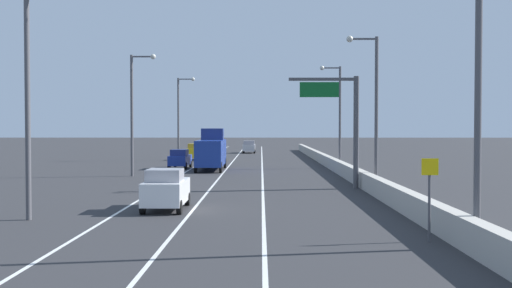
% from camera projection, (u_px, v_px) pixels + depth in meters
% --- Properties ---
extents(ground_plane, '(320.00, 320.00, 0.00)m').
position_uv_depth(ground_plane, '(249.00, 162.00, 70.73)').
color(ground_plane, '#2D2D30').
extents(lane_stripe_left, '(0.16, 130.00, 0.00)m').
position_uv_depth(lane_stripe_left, '(194.00, 167.00, 61.78)').
color(lane_stripe_left, silver).
rests_on(lane_stripe_left, ground_plane).
extents(lane_stripe_center, '(0.16, 130.00, 0.00)m').
position_uv_depth(lane_stripe_center, '(228.00, 167.00, 61.75)').
color(lane_stripe_center, silver).
rests_on(lane_stripe_center, ground_plane).
extents(lane_stripe_right, '(0.16, 130.00, 0.00)m').
position_uv_depth(lane_stripe_right, '(262.00, 167.00, 61.72)').
color(lane_stripe_right, silver).
rests_on(lane_stripe_right, ground_plane).
extents(jersey_barrier_right, '(0.60, 120.00, 1.10)m').
position_uv_depth(jersey_barrier_right, '(351.00, 173.00, 46.66)').
color(jersey_barrier_right, '#B2ADA3').
rests_on(jersey_barrier_right, ground_plane).
extents(overhead_sign_gantry, '(4.68, 0.36, 7.50)m').
position_uv_depth(overhead_sign_gantry, '(345.00, 118.00, 40.08)').
color(overhead_sign_gantry, '#47474C').
rests_on(overhead_sign_gantry, ground_plane).
extents(speed_advisory_sign, '(0.60, 0.11, 3.00)m').
position_uv_depth(speed_advisory_sign, '(430.00, 193.00, 21.56)').
color(speed_advisory_sign, '#4C4C51').
rests_on(speed_advisory_sign, ground_plane).
extents(lamp_post_right_near, '(2.14, 0.44, 10.18)m').
position_uv_depth(lamp_post_right_near, '(471.00, 76.00, 20.36)').
color(lamp_post_right_near, '#4C4C51').
rests_on(lamp_post_right_near, ground_plane).
extents(lamp_post_right_second, '(2.14, 0.44, 10.18)m').
position_uv_depth(lamp_post_right_second, '(373.00, 101.00, 40.01)').
color(lamp_post_right_second, '#4C4C51').
rests_on(lamp_post_right_second, ground_plane).
extents(lamp_post_right_third, '(2.14, 0.44, 10.18)m').
position_uv_depth(lamp_post_right_third, '(337.00, 110.00, 59.68)').
color(lamp_post_right_third, '#4C4C51').
rests_on(lamp_post_right_third, ground_plane).
extents(lamp_post_left_near, '(2.14, 0.44, 10.18)m').
position_uv_depth(lamp_post_left_near, '(33.00, 88.00, 26.50)').
color(lamp_post_left_near, '#4C4C51').
rests_on(lamp_post_left_near, ground_plane).
extents(lamp_post_left_mid, '(2.14, 0.44, 10.18)m').
position_uv_depth(lamp_post_left_mid, '(135.00, 106.00, 50.10)').
color(lamp_post_left_mid, '#4C4C51').
rests_on(lamp_post_left_mid, ground_plane).
extents(lamp_post_left_far, '(2.14, 0.44, 10.18)m').
position_uv_depth(lamp_post_left_far, '(180.00, 113.00, 73.69)').
color(lamp_post_left_far, '#4C4C51').
rests_on(lamp_post_left_far, ground_plane).
extents(car_yellow_0, '(2.02, 4.28, 2.06)m').
position_uv_depth(car_yellow_0, '(196.00, 152.00, 74.86)').
color(car_yellow_0, gold).
rests_on(car_yellow_0, ground_plane).
extents(car_white_1, '(1.96, 4.17, 2.06)m').
position_uv_depth(car_white_1, '(166.00, 189.00, 29.89)').
color(car_white_1, white).
rests_on(car_white_1, ground_plane).
extents(car_blue_2, '(1.95, 4.35, 1.90)m').
position_uv_depth(car_blue_2, '(180.00, 159.00, 59.77)').
color(car_blue_2, '#1E389E').
rests_on(car_blue_2, ground_plane).
extents(car_silver_3, '(1.99, 4.44, 1.94)m').
position_uv_depth(car_silver_3, '(249.00, 147.00, 94.82)').
color(car_silver_3, '#B7B7BC').
rests_on(car_silver_3, ground_plane).
extents(box_truck, '(2.46, 7.98, 3.97)m').
position_uv_depth(box_truck, '(211.00, 151.00, 57.26)').
color(box_truck, navy).
rests_on(box_truck, ground_plane).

